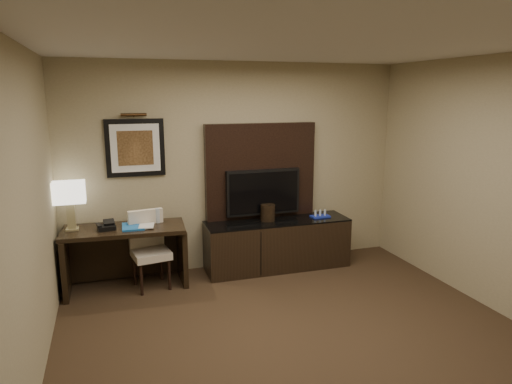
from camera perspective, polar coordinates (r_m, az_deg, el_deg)
name	(u,v)px	position (r m, az deg, el deg)	size (l,w,h in m)	color
floor	(317,362)	(4.29, 7.64, -20.35)	(4.50, 5.00, 0.01)	#322316
ceiling	(327,39)	(3.64, 8.90, 18.41)	(4.50, 5.00, 0.01)	silver
wall_back	(238,167)	(6.04, -2.30, 3.18)	(4.50, 0.01, 2.70)	tan
wall_left	(14,240)	(3.43, -27.98, -5.29)	(0.01, 5.00, 2.70)	tan
desk	(126,258)	(5.72, -15.96, -7.90)	(1.40, 0.60, 0.75)	black
credenza	(277,244)	(6.13, 2.67, -6.52)	(1.91, 0.53, 0.66)	black
tv_wall_panel	(261,172)	(6.08, 0.58, 2.49)	(1.50, 0.12, 1.30)	black
tv	(263,192)	(6.04, 0.88, 0.00)	(1.00, 0.08, 0.60)	black
artwork	(135,148)	(5.76, -14.86, 5.36)	(0.70, 0.04, 0.70)	black
picture_light	(134,115)	(5.69, -15.05, 9.31)	(0.04, 0.04, 0.30)	#3C2613
desk_chair	(151,253)	(5.62, -13.00, -7.45)	(0.42, 0.48, 0.87)	beige
table_lamp	(70,205)	(5.64, -22.20, -1.57)	(0.36, 0.20, 0.58)	#978B5E
desk_phone	(106,226)	(5.57, -18.20, -4.01)	(0.19, 0.17, 0.10)	black
blue_folder	(133,227)	(5.58, -15.10, -4.19)	(0.25, 0.33, 0.02)	#1A5FAE
book	(138,218)	(5.53, -14.51, -3.13)	(0.18, 0.02, 0.24)	#C2AC98
water_bottle	(157,216)	(5.69, -12.22, -2.91)	(0.06, 0.06, 0.18)	silver
ice_bucket	(268,213)	(5.99, 1.50, -2.59)	(0.19, 0.19, 0.21)	black
minibar_tray	(320,214)	(6.23, 8.03, -2.72)	(0.25, 0.15, 0.09)	#1A2EAF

